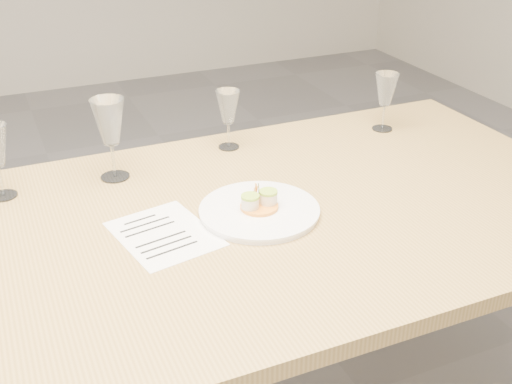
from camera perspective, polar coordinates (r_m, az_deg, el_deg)
name	(u,v)px	position (r m, az deg, el deg)	size (l,w,h in m)	color
dining_table	(139,262)	(1.52, -10.33, -6.17)	(2.40, 1.00, 0.75)	#AC8A4B
dinner_plate	(260,209)	(1.55, 0.31, -1.57)	(0.29, 0.29, 0.08)	white
recipe_sheet	(164,234)	(1.49, -8.17, -3.71)	(0.24, 0.28, 0.00)	white
wine_glass_1	(109,124)	(1.71, -12.91, 5.95)	(0.09, 0.09, 0.22)	white
wine_glass_2	(228,108)	(1.87, -2.51, 7.44)	(0.07, 0.07, 0.18)	white
wine_glass_3	(386,91)	(2.04, 11.47, 8.81)	(0.07, 0.07, 0.18)	white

